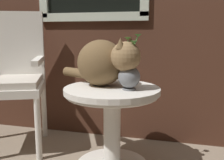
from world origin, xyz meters
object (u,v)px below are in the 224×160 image
object	(u,v)px
cat	(104,62)
pewter_vase_with_ivy	(129,74)
wicker_chair	(10,73)
wicker_side_table	(112,113)

from	to	relation	value
cat	pewter_vase_with_ivy	world-z (taller)	pewter_vase_with_ivy
pewter_vase_with_ivy	wicker_chair	bearing A→B (deg)	168.57
wicker_chair	cat	size ratio (longest dim) A/B	1.73
cat	pewter_vase_with_ivy	xyz separation A→B (m)	(0.18, -0.08, -0.06)
wicker_side_table	cat	distance (m)	0.34
wicker_chair	cat	world-z (taller)	wicker_chair
wicker_side_table	pewter_vase_with_ivy	bearing A→B (deg)	-16.88
pewter_vase_with_ivy	cat	bearing A→B (deg)	157.52
wicker_side_table	pewter_vase_with_ivy	size ratio (longest dim) A/B	1.83
cat	wicker_chair	bearing A→B (deg)	171.25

